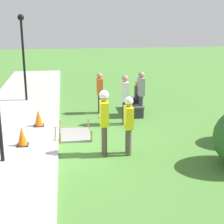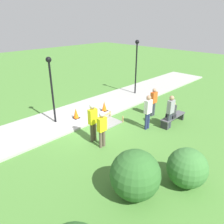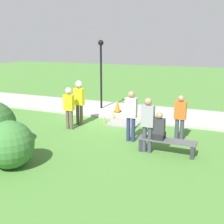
% 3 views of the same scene
% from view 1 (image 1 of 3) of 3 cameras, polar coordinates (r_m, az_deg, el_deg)
% --- Properties ---
extents(ground_plane, '(60.00, 60.00, 0.00)m').
position_cam_1_polar(ground_plane, '(10.56, -8.87, -5.82)').
color(ground_plane, '#477A33').
extents(sidewalk, '(28.00, 3.07, 0.10)m').
position_cam_1_polar(sidewalk, '(10.69, -17.19, -5.82)').
color(sidewalk, '#9E9E99').
rests_on(sidewalk, ground_plane).
extents(wet_concrete_patch, '(1.36, 1.02, 0.37)m').
position_cam_1_polar(wet_concrete_patch, '(11.46, -6.14, -3.74)').
color(wet_concrete_patch, gray).
rests_on(wet_concrete_patch, ground_plane).
extents(traffic_cone_near_patch, '(0.34, 0.34, 0.59)m').
position_cam_1_polar(traffic_cone_near_patch, '(12.24, -12.11, -0.97)').
color(traffic_cone_near_patch, black).
rests_on(traffic_cone_near_patch, sidewalk).
extents(traffic_cone_far_patch, '(0.34, 0.34, 0.58)m').
position_cam_1_polar(traffic_cone_far_patch, '(10.56, -14.72, -3.92)').
color(traffic_cone_far_patch, black).
rests_on(traffic_cone_far_patch, sidewalk).
extents(park_bench, '(1.82, 0.44, 0.46)m').
position_cam_1_polar(park_bench, '(13.95, 3.70, 1.22)').
color(park_bench, '#2D2D33').
rests_on(park_bench, ground_plane).
extents(person_seated_on_bench, '(0.36, 0.44, 0.89)m').
position_cam_1_polar(person_seated_on_bench, '(13.60, 4.16, 2.91)').
color(person_seated_on_bench, black).
rests_on(person_seated_on_bench, park_bench).
extents(worker_supervisor, '(0.40, 0.27, 1.89)m').
position_cam_1_polar(worker_supervisor, '(9.56, -1.31, -0.71)').
color(worker_supervisor, brown).
rests_on(worker_supervisor, ground_plane).
extents(worker_assistant, '(0.40, 0.25, 1.70)m').
position_cam_1_polar(worker_assistant, '(9.62, 2.79, -1.47)').
color(worker_assistant, brown).
rests_on(worker_assistant, ground_plane).
extents(bystander_in_orange_shirt, '(0.40, 0.22, 1.64)m').
position_cam_1_polar(bystander_in_orange_shirt, '(13.73, -2.05, 3.57)').
color(bystander_in_orange_shirt, '#383D47').
rests_on(bystander_in_orange_shirt, ground_plane).
extents(bystander_in_gray_shirt, '(0.40, 0.24, 1.80)m').
position_cam_1_polar(bystander_in_gray_shirt, '(12.30, 2.17, 2.57)').
color(bystander_in_gray_shirt, navy).
rests_on(bystander_in_gray_shirt, ground_plane).
extents(bystander_in_white_shirt, '(0.40, 0.23, 1.78)m').
position_cam_1_polar(bystander_in_white_shirt, '(13.23, 4.85, 3.41)').
color(bystander_in_white_shirt, '#383D47').
rests_on(bystander_in_white_shirt, ground_plane).
extents(lamppost_far, '(0.28, 0.28, 3.77)m').
position_cam_1_polar(lamppost_far, '(15.72, -14.63, 10.77)').
color(lamppost_far, black).
rests_on(lamppost_far, sidewalk).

